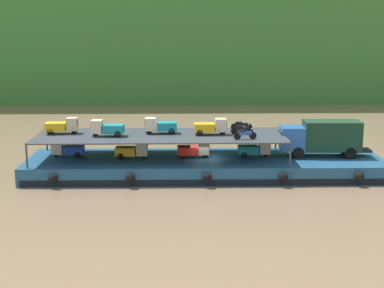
% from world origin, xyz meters
% --- Properties ---
extents(ground_plane, '(400.00, 400.00, 0.00)m').
position_xyz_m(ground_plane, '(0.00, 0.00, 0.00)').
color(ground_plane, '#7F664C').
extents(cargo_barge, '(30.29, 8.41, 1.50)m').
position_xyz_m(cargo_barge, '(0.00, -0.03, 0.75)').
color(cargo_barge, navy).
rests_on(cargo_barge, ground).
extents(covered_lorry, '(7.91, 2.49, 3.10)m').
position_xyz_m(covered_lorry, '(10.16, 0.34, 3.19)').
color(covered_lorry, '#285BA3').
rests_on(covered_lorry, cargo_barge).
extents(cargo_rack, '(21.09, 7.02, 2.00)m').
position_xyz_m(cargo_rack, '(-3.80, 0.00, 3.44)').
color(cargo_rack, '#383D47').
rests_on(cargo_rack, cargo_barge).
extents(mini_truck_lower_stern, '(2.75, 1.22, 1.38)m').
position_xyz_m(mini_truck_lower_stern, '(-11.85, 0.55, 2.19)').
color(mini_truck_lower_stern, '#1E47B7').
rests_on(mini_truck_lower_stern, cargo_barge).
extents(mini_truck_lower_aft, '(2.79, 1.28, 1.38)m').
position_xyz_m(mini_truck_lower_aft, '(-6.21, -0.12, 2.19)').
color(mini_truck_lower_aft, gold).
rests_on(mini_truck_lower_aft, cargo_barge).
extents(mini_truck_lower_mid, '(2.74, 1.20, 1.38)m').
position_xyz_m(mini_truck_lower_mid, '(-0.94, 0.12, 2.19)').
color(mini_truck_lower_mid, red).
rests_on(mini_truck_lower_mid, cargo_barge).
extents(mini_truck_lower_fore, '(2.76, 1.23, 1.38)m').
position_xyz_m(mini_truck_lower_fore, '(4.31, 0.22, 2.19)').
color(mini_truck_lower_fore, teal).
rests_on(mini_truck_lower_fore, cargo_barge).
extents(mini_truck_upper_stern, '(2.79, 1.29, 1.38)m').
position_xyz_m(mini_truck_upper_stern, '(-12.23, 0.75, 4.19)').
color(mini_truck_upper_stern, gold).
rests_on(mini_truck_upper_stern, cargo_rack).
extents(mini_truck_upper_mid, '(2.77, 1.26, 1.38)m').
position_xyz_m(mini_truck_upper_mid, '(-8.26, -0.51, 4.19)').
color(mini_truck_upper_mid, teal).
rests_on(mini_truck_upper_mid, cargo_rack).
extents(mini_truck_upper_fore, '(2.79, 1.28, 1.38)m').
position_xyz_m(mini_truck_upper_fore, '(-3.83, 0.65, 4.19)').
color(mini_truck_upper_fore, teal).
rests_on(mini_truck_upper_fore, cargo_rack).
extents(mini_truck_upper_bow, '(2.75, 1.22, 1.38)m').
position_xyz_m(mini_truck_upper_bow, '(0.50, 0.03, 4.19)').
color(mini_truck_upper_bow, gold).
rests_on(mini_truck_upper_bow, cargo_rack).
extents(motorcycle_upper_port, '(1.90, 0.55, 0.87)m').
position_xyz_m(motorcycle_upper_port, '(3.16, -2.11, 3.93)').
color(motorcycle_upper_port, black).
rests_on(motorcycle_upper_port, cargo_rack).
extents(motorcycle_upper_centre, '(1.90, 0.55, 0.87)m').
position_xyz_m(motorcycle_upper_centre, '(3.14, 0.00, 3.93)').
color(motorcycle_upper_centre, black).
rests_on(motorcycle_upper_centre, cargo_rack).
extents(motorcycle_upper_stbd, '(1.90, 0.55, 0.87)m').
position_xyz_m(motorcycle_upper_stbd, '(3.33, 2.11, 3.93)').
color(motorcycle_upper_stbd, black).
rests_on(motorcycle_upper_stbd, cargo_rack).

